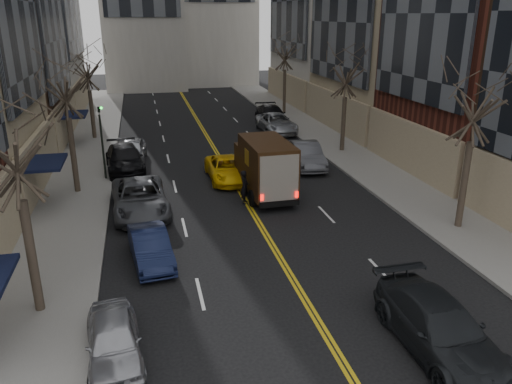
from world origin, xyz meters
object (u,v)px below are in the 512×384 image
Objects in this scene: ups_truck at (265,167)px; observer_sedan at (439,327)px; pedestrian at (245,187)px; taxi at (228,169)px.

observer_sedan is at bearing -84.67° from ups_truck.
pedestrian is (-3.03, 13.16, 0.12)m from observer_sedan.
observer_sedan is at bearing -145.30° from pedestrian.
pedestrian is (-1.31, -1.02, -0.69)m from ups_truck.
pedestrian is at bearing -143.70° from ups_truck.
observer_sedan is 17.49m from taxi.
observer_sedan is 1.09× the size of taxi.
ups_truck reaches higher than pedestrian.
ups_truck is at bearing -30.38° from pedestrian.
observer_sedan is (1.72, -14.17, -0.82)m from ups_truck.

